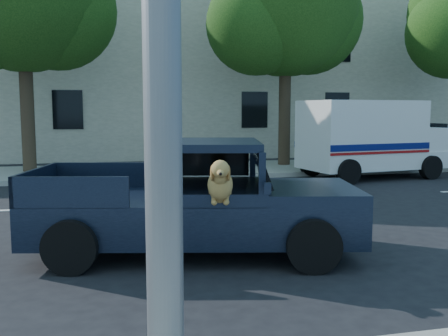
% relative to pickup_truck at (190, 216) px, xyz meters
% --- Properties ---
extents(ground, '(120.00, 120.00, 0.00)m').
position_rel_pickup_truck_xyz_m(ground, '(0.26, 0.76, -0.58)').
color(ground, black).
rests_on(ground, ground).
extents(far_sidewalk, '(60.00, 4.00, 0.15)m').
position_rel_pickup_truck_xyz_m(far_sidewalk, '(0.26, 9.96, -0.50)').
color(far_sidewalk, gray).
rests_on(far_sidewalk, ground).
extents(lane_stripes, '(21.60, 0.14, 0.01)m').
position_rel_pickup_truck_xyz_m(lane_stripes, '(2.26, 4.16, -0.57)').
color(lane_stripes, silver).
rests_on(lane_stripes, ground).
extents(street_tree_left, '(6.00, 5.20, 8.60)m').
position_rel_pickup_truck_xyz_m(street_tree_left, '(-3.71, 10.38, 5.13)').
color(street_tree_left, '#332619').
rests_on(street_tree_left, ground).
extents(street_tree_mid, '(6.00, 5.20, 8.60)m').
position_rel_pickup_truck_xyz_m(street_tree_mid, '(5.29, 10.38, 5.13)').
color(street_tree_mid, '#332619').
rests_on(street_tree_mid, ground).
extents(building_main, '(26.00, 6.00, 9.00)m').
position_rel_pickup_truck_xyz_m(building_main, '(3.26, 17.26, 3.92)').
color(building_main, beige).
rests_on(building_main, ground).
extents(pickup_truck, '(5.07, 2.93, 1.71)m').
position_rel_pickup_truck_xyz_m(pickup_truck, '(0.00, 0.00, 0.00)').
color(pickup_truck, black).
rests_on(pickup_truck, ground).
extents(mail_truck, '(4.77, 2.87, 2.47)m').
position_rel_pickup_truck_xyz_m(mail_truck, '(7.01, 7.26, 0.50)').
color(mail_truck, silver).
rests_on(mail_truck, ground).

